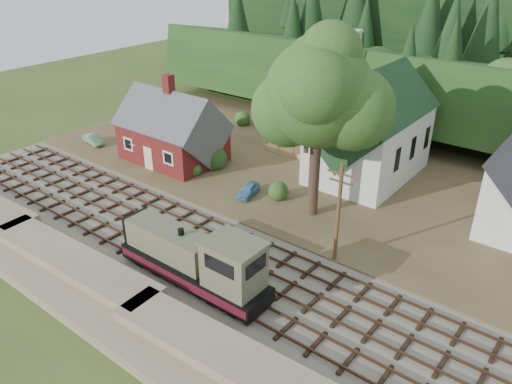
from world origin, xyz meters
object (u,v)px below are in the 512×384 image
Objects in this scene: car_green at (93,139)px; car_blue at (248,190)px; locomotive at (198,261)px; patio_set at (140,141)px.

car_blue is at bearing -78.96° from car_green.
locomotive is 3.54× the size of car_green.
patio_set is (8.04, 0.29, 1.68)m from car_green.
locomotive is 3.71× the size of car_blue.
locomotive is at bearing -103.72° from car_green.
patio_set is at bearing 169.38° from car_blue.
car_blue is at bearing 2.78° from patio_set.
car_green is 1.26× the size of patio_set.
patio_set is at bearing 149.33° from locomotive.
car_green is at bearing 157.76° from locomotive.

